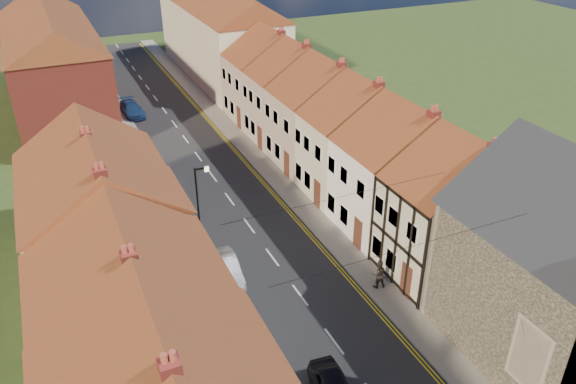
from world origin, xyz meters
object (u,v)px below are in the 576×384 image
Objects in this scene: car_far at (132,109)px; pedestrian_right at (378,274)px; lamppost at (200,207)px; pedestrian_left at (234,349)px; car_mid at (227,268)px.

car_far is 2.53× the size of pedestrian_right.
car_far is (0.61, 26.04, -2.89)m from lamppost.
lamppost is at bearing 63.25° from pedestrian_left.
lamppost is 26.21m from car_far.
pedestrian_right is (7.52, -4.60, 0.37)m from car_mid.
car_mid is at bearing 55.11° from pedestrian_left.
car_mid is at bearing -77.04° from lamppost.
lamppost is at bearing 107.10° from car_mid.
pedestrian_right is at bearing -27.29° from car_mid.
car_mid is at bearing -16.89° from pedestrian_right.
lamppost reaches higher than pedestrian_left.
car_far is at bearing 88.65° from lamppost.
car_far is at bearing 94.15° from car_mid.
pedestrian_right reaches higher than car_mid.
pedestrian_right is (8.14, -7.26, -2.54)m from lamppost.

